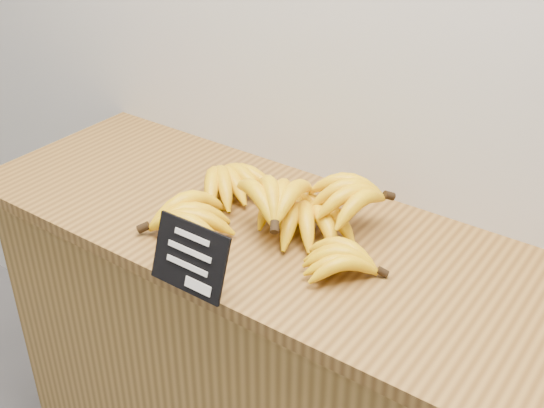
{
  "coord_description": "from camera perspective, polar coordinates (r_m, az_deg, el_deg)",
  "views": [
    {
      "loc": [
        0.79,
        1.74,
        1.72
      ],
      "look_at": [
        0.11,
        2.7,
        1.02
      ],
      "focal_mm": 45.0,
      "sensor_mm": 36.0,
      "label": 1
    }
  ],
  "objects": [
    {
      "name": "counter",
      "position": [
        1.76,
        0.99,
        -15.51
      ],
      "size": [
        1.38,
        0.5,
        0.9
      ],
      "primitive_type": "cube",
      "color": "olive",
      "rests_on": "ground"
    },
    {
      "name": "banana_pile",
      "position": [
        1.44,
        0.72,
        -0.33
      ],
      "size": [
        0.53,
        0.37,
        0.12
      ],
      "color": "#E9BA09",
      "rests_on": "counter_top"
    },
    {
      "name": "chalkboard_sign",
      "position": [
        1.26,
        -6.92,
        -4.49
      ],
      "size": [
        0.16,
        0.05,
        0.13
      ],
      "primitive_type": "cube",
      "rotation": [
        -0.34,
        0.0,
        0.0
      ],
      "color": "black",
      "rests_on": "counter_top"
    },
    {
      "name": "counter_top",
      "position": [
        1.46,
        1.15,
        -2.74
      ],
      "size": [
        1.51,
        0.54,
        0.03
      ],
      "primitive_type": "cube",
      "color": "brown",
      "rests_on": "counter"
    }
  ]
}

